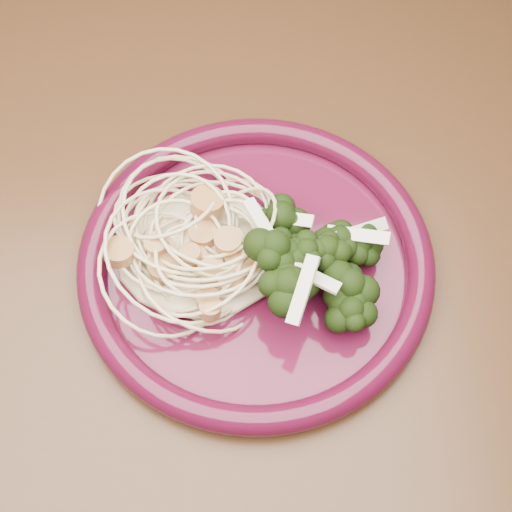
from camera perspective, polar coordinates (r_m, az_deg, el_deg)
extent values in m
plane|color=brown|center=(1.35, -3.07, -15.53)|extent=(3.50, 3.50, 0.00)
cube|color=#472814|center=(0.67, -6.00, 0.11)|extent=(1.20, 0.80, 0.04)
cylinder|color=#490D22|center=(0.63, 0.00, -0.75)|extent=(0.37, 0.37, 0.01)
torus|color=#49071F|center=(0.62, 0.00, -0.29)|extent=(0.38, 0.38, 0.02)
ellipsoid|color=beige|center=(0.62, -4.43, 0.87)|extent=(0.18, 0.16, 0.03)
ellipsoid|color=black|center=(0.60, 5.57, -0.25)|extent=(0.12, 0.17, 0.05)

